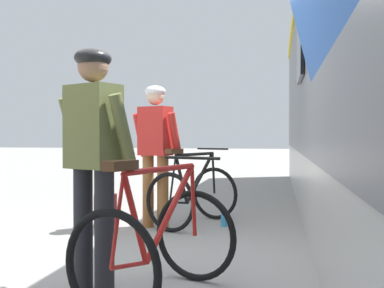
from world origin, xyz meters
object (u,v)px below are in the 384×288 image
(bicycle_near_red, at_px, (158,243))
(bicycle_far_black, at_px, (193,194))
(cyclist_near_in_olive, at_px, (94,147))
(cyclist_far_in_red, at_px, (156,143))
(water_bottle_near_the_bikes, at_px, (224,217))
(backpack_on_platform, at_px, (106,210))

(bicycle_near_red, xyz_separation_m, bicycle_far_black, (-0.26, 2.68, 0.00))
(bicycle_near_red, distance_m, bicycle_far_black, 2.69)
(cyclist_near_in_olive, height_order, cyclist_far_in_red, same)
(cyclist_near_in_olive, xyz_separation_m, bicycle_far_black, (0.25, 2.60, -0.65))
(bicycle_far_black, height_order, water_bottle_near_the_bikes, bicycle_far_black)
(bicycle_far_black, bearing_deg, cyclist_far_in_red, -151.37)
(cyclist_near_in_olive, bearing_deg, water_bottle_near_the_bikes, 76.15)
(water_bottle_near_the_bikes, bearing_deg, backpack_on_platform, -170.85)
(water_bottle_near_the_bikes, bearing_deg, cyclist_near_in_olive, -103.85)
(bicycle_far_black, height_order, backpack_on_platform, bicycle_far_black)
(cyclist_far_in_red, height_order, bicycle_far_black, cyclist_far_in_red)
(backpack_on_platform, bearing_deg, cyclist_far_in_red, -16.96)
(bicycle_near_red, bearing_deg, cyclist_near_in_olive, 171.05)
(cyclist_far_in_red, xyz_separation_m, bicycle_far_black, (0.43, 0.24, -0.65))
(bicycle_near_red, xyz_separation_m, backpack_on_platform, (-1.34, 2.43, -0.20))
(bicycle_far_black, distance_m, water_bottle_near_the_bikes, 0.48)
(backpack_on_platform, bearing_deg, bicycle_far_black, -5.09)
(cyclist_near_in_olive, height_order, backpack_on_platform, cyclist_near_in_olive)
(cyclist_far_in_red, distance_m, bicycle_near_red, 2.62)
(bicycle_near_red, bearing_deg, water_bottle_near_the_bikes, 87.08)
(cyclist_far_in_red, bearing_deg, bicycle_far_black, 28.63)
(bicycle_near_red, height_order, backpack_on_platform, bicycle_near_red)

